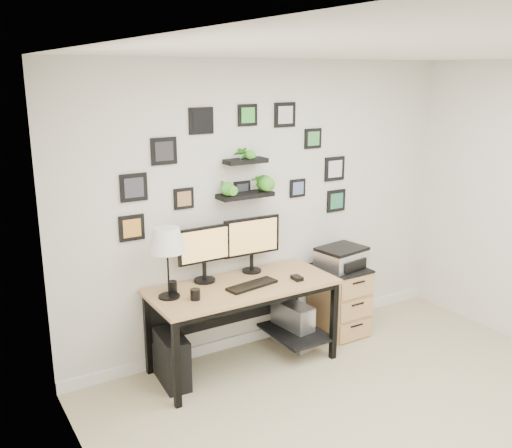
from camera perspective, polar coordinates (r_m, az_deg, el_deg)
room at (r=5.62m, az=1.29°, el=-10.72°), size 4.00×4.00×4.00m
desk at (r=4.92m, az=-1.16°, el=-7.23°), size 1.60×0.70×0.75m
monitor_left at (r=4.82m, az=-5.20°, el=-2.60°), size 0.48×0.19×0.49m
monitor_right at (r=5.04m, az=-0.41°, el=-1.60°), size 0.54×0.18×0.50m
keyboard at (r=4.79m, az=-0.40°, el=-6.14°), size 0.47×0.22×0.02m
mouse at (r=4.95m, az=4.12°, el=-5.40°), size 0.08×0.11×0.03m
table_lamp at (r=4.47m, az=-8.89°, el=-1.77°), size 0.28×0.28×0.57m
mug at (r=4.53m, az=-6.09°, el=-7.02°), size 0.08×0.08×0.09m
pen_cup at (r=4.70m, az=-8.36°, el=-6.24°), size 0.08×0.08×0.10m
pc_tower_black at (r=4.83m, az=-8.41°, el=-13.22°), size 0.23×0.44×0.43m
pc_tower_grey at (r=5.39m, az=3.70°, el=-10.03°), size 0.23×0.44×0.42m
file_cabinet at (r=5.66m, az=8.35°, el=-7.52°), size 0.43×0.53×0.67m
printer at (r=5.51m, az=8.56°, el=-3.32°), size 0.48×0.41×0.20m
wall_decor at (r=4.94m, az=-1.06°, el=5.33°), size 2.29×0.18×1.07m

